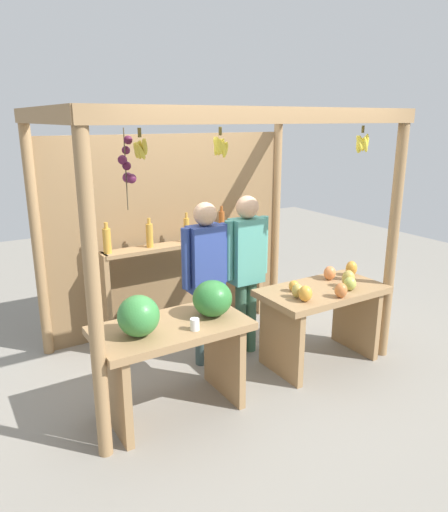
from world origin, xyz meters
name	(u,v)px	position (x,y,z in m)	size (l,w,h in m)	color
ground_plane	(215,353)	(0.00, 0.00, 0.00)	(12.00, 12.00, 0.00)	gray
market_stall	(193,212)	(0.00, 0.40, 1.37)	(2.95, 1.89, 2.35)	#99754C
fruit_counter_left	(174,334)	(-0.76, -0.68, 0.67)	(1.19, 0.64, 1.05)	#99754C
fruit_counter_right	(323,307)	(0.78, -0.67, 0.56)	(1.19, 0.64, 0.91)	#99754C
bottle_shelf_unit	(186,262)	(0.04, 0.67, 0.78)	(1.89, 0.22, 1.34)	#99754C
vendor_man	(206,270)	(-0.16, -0.12, 0.93)	(0.48, 0.21, 1.56)	#344848
vendor_woman	(246,262)	(0.28, -0.13, 0.95)	(0.48, 0.21, 1.58)	#315541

